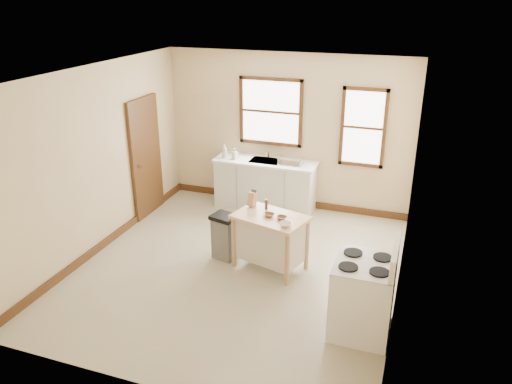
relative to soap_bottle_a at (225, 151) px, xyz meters
The scene contains 23 objects.
floor 2.59m from the soap_bottle_a, 63.45° to the right, with size 5.00×5.00×0.00m, color #ADA689.
ceiling 2.96m from the soap_bottle_a, 63.45° to the right, with size 5.00×5.00×0.00m, color white.
wall_back 1.18m from the soap_bottle_a, 19.38° to the left, with size 4.50×0.04×2.80m, color beige.
wall_left 2.46m from the soap_bottle_a, 119.18° to the right, with size 0.04×5.00×2.80m, color beige.
wall_right 3.95m from the soap_bottle_a, 32.70° to the right, with size 0.04×5.00×2.80m, color beige.
window_main 1.10m from the soap_bottle_a, 24.88° to the left, with size 1.17×0.06×1.22m, color #401F11, non-canonical shape.
window_side 2.50m from the soap_bottle_a, ahead, with size 0.77×0.06×1.37m, color #401F11, non-canonical shape.
door_left 1.41m from the soap_bottle_a, 144.24° to the right, with size 0.06×0.90×2.10m, color #401F11.
baseboard_back 1.49m from the soap_bottle_a, 17.92° to the left, with size 4.50×0.04×0.12m, color #401F11.
baseboard_left 2.61m from the soap_bottle_a, 118.56° to the right, with size 0.04×5.00×0.12m, color #401F11.
sink_counter 0.96m from the soap_bottle_a, ahead, with size 1.86×0.62×0.92m, color silver, non-canonical shape.
faucet 0.80m from the soap_bottle_a, 18.40° to the left, with size 0.03×0.03×0.22m, color silver.
soap_bottle_a is the anchor object (origin of this frame).
soap_bottle_b 0.21m from the soap_bottle_a, ahead, with size 0.09×0.09×0.20m, color #B2B2B2.
dish_rack 1.25m from the soap_bottle_a, ahead, with size 0.42×0.31×0.10m, color silver, non-canonical shape.
kitchen_island 2.54m from the soap_bottle_a, 52.42° to the right, with size 1.01×0.64×0.82m, color #FDC795, non-canonical shape.
knife_block 2.06m from the soap_bottle_a, 56.14° to the right, with size 0.10×0.10×0.20m, color tan, non-canonical shape.
pepper_grinder 2.22m from the soap_bottle_a, 51.81° to the right, with size 0.04×0.04×0.15m, color #3F2311.
bowl_a 2.47m from the soap_bottle_a, 52.98° to the right, with size 0.15×0.15×0.04m, color brown.
bowl_b 2.62m from the soap_bottle_a, 49.97° to the right, with size 0.15×0.15×0.04m, color brown.
bowl_c 2.84m from the soap_bottle_a, 50.72° to the right, with size 0.16×0.16×0.05m, color white.
trash_bin 2.17m from the soap_bottle_a, 67.86° to the right, with size 0.36×0.30×0.70m, color slate, non-canonical shape.
gas_stove 4.23m from the soap_bottle_a, 45.22° to the right, with size 0.74×0.75×1.19m, color white, non-canonical shape.
Camera 1 is at (2.35, -5.90, 3.79)m, focal length 35.00 mm.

